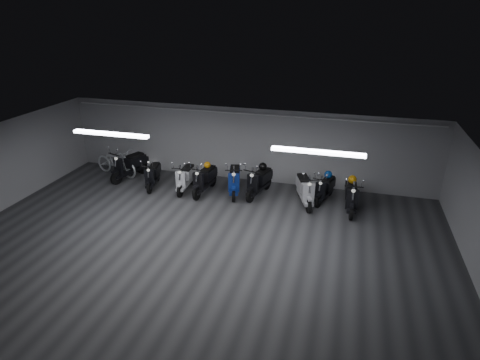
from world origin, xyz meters
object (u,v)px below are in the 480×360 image
(scooter_7, at_px, (325,185))
(scooter_5, at_px, (259,177))
(bicycle, at_px, (116,159))
(helmet_2, at_px, (263,166))
(scooter_3, at_px, (204,175))
(scooter_6, at_px, (305,185))
(helmet_3, at_px, (207,165))
(helmet_1, at_px, (328,175))
(scooter_8, at_px, (352,191))
(scooter_2, at_px, (185,174))
(helmet_0, at_px, (352,179))
(scooter_0, at_px, (129,161))
(scooter_1, at_px, (152,171))
(scooter_4, at_px, (234,175))

(scooter_7, bearing_deg, scooter_5, -160.33)
(scooter_5, distance_m, bicycle, 5.89)
(scooter_7, bearing_deg, helmet_2, -166.79)
(scooter_3, distance_m, scooter_6, 3.56)
(scooter_5, height_order, helmet_3, scooter_5)
(helmet_1, bearing_deg, helmet_2, -177.13)
(scooter_8, relative_size, helmet_2, 6.51)
(scooter_5, bearing_deg, bicycle, -168.74)
(scooter_2, bearing_deg, helmet_0, -0.84)
(scooter_0, bearing_deg, helmet_0, 17.50)
(scooter_7, height_order, bicycle, bicycle)
(scooter_7, distance_m, scooter_8, 1.00)
(scooter_5, bearing_deg, scooter_1, -160.43)
(helmet_1, relative_size, helmet_3, 1.13)
(scooter_6, bearing_deg, scooter_4, 156.85)
(scooter_6, height_order, helmet_1, scooter_6)
(scooter_2, xyz_separation_m, scooter_7, (4.94, 0.42, -0.03))
(scooter_1, bearing_deg, helmet_2, -3.64)
(scooter_4, height_order, helmet_0, scooter_4)
(scooter_0, relative_size, scooter_1, 1.16)
(scooter_1, height_order, bicycle, bicycle)
(bicycle, bearing_deg, scooter_4, -79.86)
(scooter_1, relative_size, helmet_0, 6.07)
(scooter_0, relative_size, scooter_6, 1.04)
(scooter_7, bearing_deg, bicycle, -165.49)
(scooter_3, bearing_deg, scooter_0, 178.84)
(scooter_4, xyz_separation_m, helmet_0, (3.99, 0.01, 0.30))
(scooter_7, height_order, scooter_8, scooter_8)
(helmet_0, bearing_deg, helmet_2, 173.73)
(scooter_4, relative_size, helmet_1, 6.95)
(helmet_0, relative_size, helmet_1, 1.02)
(scooter_6, relative_size, bicycle, 0.92)
(scooter_4, xyz_separation_m, scooter_8, (4.01, -0.25, -0.01))
(scooter_6, xyz_separation_m, scooter_8, (1.50, -0.09, -0.01))
(scooter_3, relative_size, scooter_4, 0.97)
(scooter_5, bearing_deg, helmet_1, 23.74)
(bicycle, height_order, helmet_3, bicycle)
(scooter_0, height_order, scooter_3, scooter_0)
(scooter_1, xyz_separation_m, scooter_2, (1.26, 0.06, 0.02))
(helmet_3, bearing_deg, helmet_1, 5.49)
(scooter_7, distance_m, helmet_3, 4.18)
(scooter_1, xyz_separation_m, helmet_3, (2.04, 0.29, 0.35))
(scooter_0, bearing_deg, scooter_1, -2.06)
(scooter_3, distance_m, scooter_7, 4.22)
(scooter_1, xyz_separation_m, scooter_3, (2.01, 0.03, 0.06))
(scooter_7, distance_m, helmet_1, 0.37)
(scooter_0, bearing_deg, scooter_3, 11.27)
(scooter_7, relative_size, bicycle, 0.82)
(scooter_0, height_order, scooter_8, scooter_0)
(scooter_7, bearing_deg, scooter_6, -132.10)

